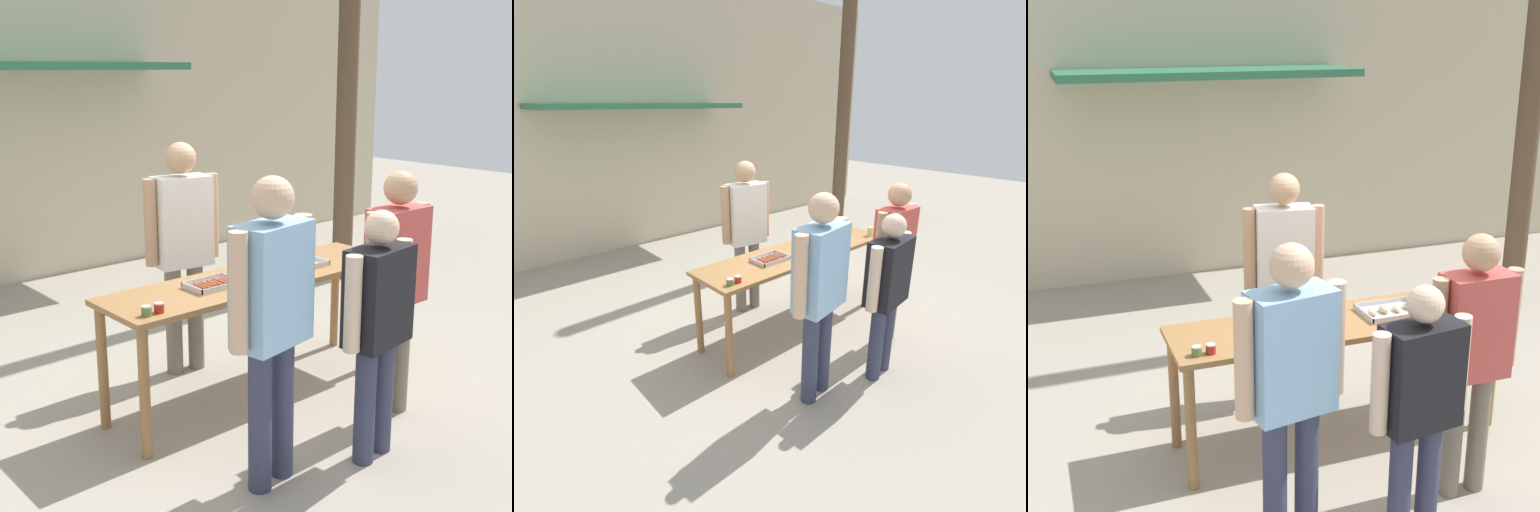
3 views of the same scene
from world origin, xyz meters
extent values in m
plane|color=#A39989|center=(0.00, 0.00, 0.00)|extent=(24.00, 24.00, 0.00)
cube|color=beige|center=(0.00, 4.00, 2.25)|extent=(12.00, 0.12, 4.50)
cube|color=#2D704C|center=(0.00, 3.45, 2.40)|extent=(3.20, 1.00, 0.08)
cube|color=olive|center=(0.00, 0.00, 0.90)|extent=(2.40, 0.65, 0.04)
cylinder|color=olive|center=(-1.14, -0.26, 0.44)|extent=(0.07, 0.07, 0.88)
cylinder|color=olive|center=(1.14, -0.26, 0.44)|extent=(0.07, 0.07, 0.88)
cylinder|color=olive|center=(-1.14, 0.26, 0.44)|extent=(0.07, 0.07, 0.88)
cylinder|color=olive|center=(1.14, 0.26, 0.44)|extent=(0.07, 0.07, 0.88)
cube|color=silver|center=(-0.40, -0.01, 0.92)|extent=(0.36, 0.24, 0.01)
cube|color=silver|center=(-0.40, -0.12, 0.94)|extent=(0.36, 0.01, 0.03)
cube|color=silver|center=(-0.40, 0.11, 0.94)|extent=(0.36, 0.01, 0.03)
cube|color=silver|center=(-0.58, -0.01, 0.94)|extent=(0.01, 0.24, 0.03)
cube|color=silver|center=(-0.23, -0.01, 0.94)|extent=(0.01, 0.24, 0.03)
cylinder|color=#A34C2D|center=(-0.55, -0.01, 0.94)|extent=(0.04, 0.13, 0.03)
cylinder|color=#A34C2D|center=(-0.51, 0.00, 0.94)|extent=(0.04, 0.14, 0.03)
cylinder|color=#A34C2D|center=(-0.48, -0.02, 0.94)|extent=(0.03, 0.14, 0.03)
cylinder|color=#A34C2D|center=(-0.44, 0.00, 0.94)|extent=(0.03, 0.13, 0.03)
cylinder|color=#A34C2D|center=(-0.40, 0.00, 0.94)|extent=(0.04, 0.13, 0.03)
cylinder|color=#A34C2D|center=(-0.37, -0.01, 0.94)|extent=(0.03, 0.15, 0.03)
cylinder|color=#A34C2D|center=(-0.33, 0.00, 0.94)|extent=(0.03, 0.15, 0.03)
cylinder|color=#A34C2D|center=(-0.29, 0.00, 0.94)|extent=(0.03, 0.11, 0.03)
cylinder|color=#A34C2D|center=(-0.26, 0.00, 0.94)|extent=(0.04, 0.14, 0.03)
cube|color=silver|center=(0.40, -0.01, 0.92)|extent=(0.43, 0.31, 0.01)
cube|color=silver|center=(0.40, -0.16, 0.94)|extent=(0.43, 0.01, 0.03)
cube|color=silver|center=(0.40, 0.15, 0.94)|extent=(0.43, 0.01, 0.03)
cube|color=silver|center=(0.19, -0.01, 0.94)|extent=(0.01, 0.31, 0.03)
cube|color=silver|center=(0.61, -0.01, 0.94)|extent=(0.01, 0.31, 0.03)
ellipsoid|color=#D6B77F|center=(0.25, -0.01, 0.95)|extent=(0.06, 0.10, 0.04)
ellipsoid|color=#D6B77F|center=(0.35, 0.00, 0.95)|extent=(0.06, 0.11, 0.05)
ellipsoid|color=#D6B77F|center=(0.45, -0.01, 0.95)|extent=(0.07, 0.11, 0.04)
ellipsoid|color=#D6B77F|center=(0.54, 0.00, 0.95)|extent=(0.06, 0.11, 0.04)
cylinder|color=#567A38|center=(-1.07, -0.21, 0.95)|extent=(0.06, 0.06, 0.06)
cylinder|color=#B2B2B7|center=(-1.07, -0.21, 0.98)|extent=(0.06, 0.06, 0.01)
cylinder|color=#B22319|center=(-0.98, -0.21, 0.95)|extent=(0.06, 0.06, 0.06)
cylinder|color=#B2B2B7|center=(-0.98, -0.21, 0.98)|extent=(0.06, 0.06, 0.01)
cylinder|color=#DBC67A|center=(1.07, -0.21, 0.97)|extent=(0.07, 0.07, 0.11)
cylinder|color=#756B5B|center=(-0.26, 0.70, 0.44)|extent=(0.13, 0.13, 0.89)
cylinder|color=#756B5B|center=(-0.06, 0.67, 0.44)|extent=(0.13, 0.13, 0.89)
cube|color=silver|center=(-0.16, 0.69, 1.24)|extent=(0.46, 0.30, 0.70)
sphere|color=tan|center=(-0.16, 0.69, 1.72)|extent=(0.24, 0.24, 0.24)
cylinder|color=tan|center=(-0.42, 0.73, 1.25)|extent=(0.10, 0.10, 0.67)
cylinder|color=tan|center=(0.10, 0.64, 1.25)|extent=(0.10, 0.10, 0.67)
cylinder|color=#333851|center=(-0.62, -0.95, 0.44)|extent=(0.14, 0.14, 0.88)
cylinder|color=#333851|center=(-0.83, -0.99, 0.44)|extent=(0.14, 0.14, 0.88)
cube|color=#84B2DB|center=(-0.72, -0.97, 1.23)|extent=(0.49, 0.32, 0.70)
sphere|color=#DBAD89|center=(-0.72, -0.97, 1.71)|extent=(0.24, 0.24, 0.24)
cylinder|color=#DBAD89|center=(-0.45, -0.92, 1.24)|extent=(0.10, 0.10, 0.66)
cylinder|color=#DBAD89|center=(-1.00, -1.01, 1.24)|extent=(0.10, 0.10, 0.66)
cylinder|color=#756B5B|center=(0.59, -0.88, 0.42)|extent=(0.13, 0.13, 0.83)
cylinder|color=#756B5B|center=(0.40, -0.88, 0.42)|extent=(0.13, 0.13, 0.83)
cube|color=#C64C47|center=(0.49, -0.88, 1.16)|extent=(0.42, 0.23, 0.66)
sphere|color=tan|center=(0.49, -0.88, 1.62)|extent=(0.23, 0.23, 0.23)
cylinder|color=tan|center=(0.75, -0.88, 1.18)|extent=(0.10, 0.10, 0.63)
cylinder|color=tan|center=(0.23, -0.88, 1.18)|extent=(0.10, 0.10, 0.63)
cylinder|color=#333851|center=(0.05, -1.16, 0.38)|extent=(0.13, 0.13, 0.76)
cylinder|color=#333851|center=(-0.14, -1.18, 0.38)|extent=(0.13, 0.13, 0.76)
cube|color=black|center=(-0.04, -1.17, 1.06)|extent=(0.46, 0.29, 0.60)
sphere|color=beige|center=(-0.04, -1.17, 1.48)|extent=(0.21, 0.21, 0.21)
cylinder|color=beige|center=(0.22, -1.14, 1.08)|extent=(0.10, 0.10, 0.57)
cylinder|color=beige|center=(-0.31, -1.20, 1.08)|extent=(0.10, 0.10, 0.57)
camera|label=1|loc=(-3.26, -3.75, 2.39)|focal=50.00mm
camera|label=2|loc=(-2.97, -2.87, 2.45)|focal=28.00mm
camera|label=3|loc=(-1.95, -4.19, 2.88)|focal=50.00mm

